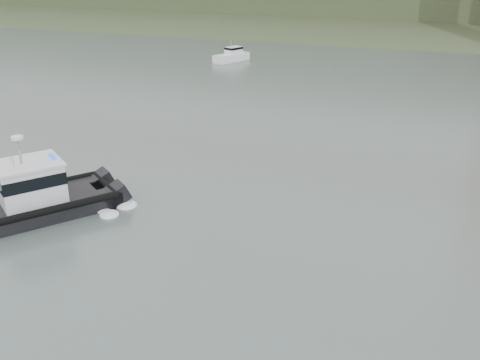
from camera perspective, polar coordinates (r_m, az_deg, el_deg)
name	(u,v)px	position (r m, az deg, el deg)	size (l,w,h in m)	color
ground	(147,328)	(21.60, -9.88, -15.25)	(400.00, 400.00, 0.00)	#516059
patrol_boat	(26,196)	(31.09, -21.82, -1.63)	(8.61, 10.03, 4.75)	black
motorboat	(232,56)	(73.92, -0.87, 13.13)	(3.78, 5.63, 2.95)	white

